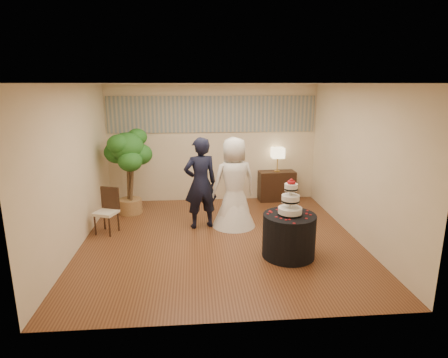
{
  "coord_description": "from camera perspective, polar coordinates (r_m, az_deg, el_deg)",
  "views": [
    {
      "loc": [
        -0.47,
        -6.43,
        2.79
      ],
      "look_at": [
        0.1,
        0.4,
        1.05
      ],
      "focal_mm": 30.0,
      "sensor_mm": 36.0,
      "label": 1
    }
  ],
  "objects": [
    {
      "name": "side_chair",
      "position": [
        7.5,
        -17.55,
        -4.72
      ],
      "size": [
        0.53,
        0.54,
        0.87
      ],
      "primitive_type": null,
      "rotation": [
        0.0,
        0.0,
        -0.36
      ],
      "color": "black",
      "rests_on": "floor"
    },
    {
      "name": "wall_back",
      "position": [
        9.05,
        -1.74,
        5.41
      ],
      "size": [
        5.0,
        0.06,
        2.8
      ],
      "primitive_type": "cube",
      "color": "beige",
      "rests_on": "ground"
    },
    {
      "name": "console",
      "position": [
        9.28,
        8.02,
        -1.04
      ],
      "size": [
        0.89,
        0.43,
        0.73
      ],
      "primitive_type": "cube",
      "rotation": [
        0.0,
        0.0,
        0.04
      ],
      "color": "black",
      "rests_on": "floor"
    },
    {
      "name": "wedding_cake",
      "position": [
        6.11,
        10.12,
        -2.7
      ],
      "size": [
        0.4,
        0.4,
        0.61
      ],
      "primitive_type": null,
      "color": "white",
      "rests_on": "cake_table"
    },
    {
      "name": "wall_front",
      "position": [
        4.19,
        1.92,
        -5.13
      ],
      "size": [
        5.0,
        0.06,
        2.8
      ],
      "primitive_type": "cube",
      "color": "beige",
      "rests_on": "ground"
    },
    {
      "name": "wall_right",
      "position": [
        7.21,
        19.66,
        2.3
      ],
      "size": [
        0.06,
        5.0,
        2.8
      ],
      "primitive_type": "cube",
      "color": "beige",
      "rests_on": "ground"
    },
    {
      "name": "groom",
      "position": [
        7.34,
        -3.6,
        -0.63
      ],
      "size": [
        0.75,
        0.59,
        1.82
      ],
      "primitive_type": "imported",
      "rotation": [
        0.0,
        0.0,
        3.4
      ],
      "color": "black",
      "rests_on": "floor"
    },
    {
      "name": "ficus_tree",
      "position": [
        8.37,
        -14.36,
        1.1
      ],
      "size": [
        1.25,
        1.25,
        1.9
      ],
      "primitive_type": null,
      "rotation": [
        0.0,
        0.0,
        -2.16
      ],
      "color": "#24631F",
      "rests_on": "floor"
    },
    {
      "name": "floor",
      "position": [
        7.02,
        -0.55,
        -9.16
      ],
      "size": [
        5.0,
        5.0,
        0.0
      ],
      "primitive_type": "cube",
      "color": "brown",
      "rests_on": "ground"
    },
    {
      "name": "bride",
      "position": [
        7.39,
        1.54,
        -0.53
      ],
      "size": [
        1.07,
        1.06,
        1.81
      ],
      "primitive_type": "imported",
      "rotation": [
        0.0,
        0.0,
        3.39
      ],
      "color": "white",
      "rests_on": "floor"
    },
    {
      "name": "ceiling",
      "position": [
        6.44,
        -0.61,
        14.34
      ],
      "size": [
        5.0,
        5.0,
        0.0
      ],
      "primitive_type": "cube",
      "color": "white",
      "rests_on": "wall_back"
    },
    {
      "name": "table_lamp",
      "position": [
        9.13,
        8.16,
        2.93
      ],
      "size": [
        0.29,
        0.29,
        0.58
      ],
      "primitive_type": null,
      "color": "beige",
      "rests_on": "console"
    },
    {
      "name": "cake_table",
      "position": [
        6.34,
        9.85,
        -8.48
      ],
      "size": [
        0.96,
        0.96,
        0.73
      ],
      "primitive_type": "cylinder",
      "rotation": [
        0.0,
        0.0,
        -0.11
      ],
      "color": "black",
      "rests_on": "floor"
    },
    {
      "name": "mural_border",
      "position": [
        8.94,
        -1.76,
        9.82
      ],
      "size": [
        4.9,
        0.02,
        0.85
      ],
      "primitive_type": "cube",
      "color": "gray",
      "rests_on": "wall_back"
    },
    {
      "name": "wall_left",
      "position": [
        6.88,
        -21.83,
        1.57
      ],
      "size": [
        0.06,
        5.0,
        2.8
      ],
      "primitive_type": "cube",
      "color": "beige",
      "rests_on": "ground"
    }
  ]
}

